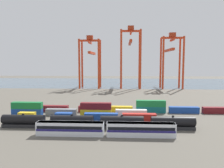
{
  "coord_description": "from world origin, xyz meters",
  "views": [
    {
      "loc": [
        -1.38,
        -80.77,
        21.12
      ],
      "look_at": [
        -7.24,
        34.64,
        9.6
      ],
      "focal_mm": 35.66,
      "sensor_mm": 36.0,
      "label": 1
    }
  ],
  "objects_px": {
    "gantry_crane_west": "(91,57)",
    "shipping_container_7": "(96,113)",
    "shipping_container_9": "(131,113)",
    "passenger_train": "(105,128)",
    "gantry_crane_central": "(130,50)",
    "shipping_container_3": "(139,117)",
    "shipping_container_11": "(86,109)",
    "gantry_crane_east": "(171,55)",
    "freight_tank_row": "(97,122)",
    "shipping_container_10": "(54,109)",
    "shipping_container_16": "(218,110)",
    "shipping_container_13": "(151,110)"
  },
  "relations": [
    {
      "from": "passenger_train",
      "to": "shipping_container_11",
      "type": "bearing_deg",
      "value": 109.65
    },
    {
      "from": "shipping_container_9",
      "to": "shipping_container_13",
      "type": "bearing_deg",
      "value": 37.9
    },
    {
      "from": "shipping_container_10",
      "to": "gantry_crane_central",
      "type": "relative_size",
      "value": 0.24
    },
    {
      "from": "shipping_container_10",
      "to": "shipping_container_11",
      "type": "distance_m",
      "value": 13.65
    },
    {
      "from": "shipping_container_10",
      "to": "gantry_crane_central",
      "type": "height_order",
      "value": "gantry_crane_central"
    },
    {
      "from": "shipping_container_11",
      "to": "gantry_crane_west",
      "type": "relative_size",
      "value": 0.14
    },
    {
      "from": "gantry_crane_east",
      "to": "gantry_crane_central",
      "type": "bearing_deg",
      "value": 179.78
    },
    {
      "from": "gantry_crane_west",
      "to": "gantry_crane_central",
      "type": "distance_m",
      "value": 33.02
    },
    {
      "from": "shipping_container_9",
      "to": "shipping_container_13",
      "type": "distance_m",
      "value": 10.62
    },
    {
      "from": "shipping_container_3",
      "to": "gantry_crane_west",
      "type": "bearing_deg",
      "value": 107.57
    },
    {
      "from": "shipping_container_16",
      "to": "gantry_crane_central",
      "type": "xyz_separation_m",
      "value": [
        -33.06,
        90.92,
        29.11
      ]
    },
    {
      "from": "shipping_container_3",
      "to": "gantry_crane_central",
      "type": "height_order",
      "value": "gantry_crane_central"
    },
    {
      "from": "shipping_container_7",
      "to": "gantry_crane_west",
      "type": "distance_m",
      "value": 100.94
    },
    {
      "from": "shipping_container_3",
      "to": "shipping_container_16",
      "type": "height_order",
      "value": "same"
    },
    {
      "from": "shipping_container_9",
      "to": "gantry_crane_central",
      "type": "bearing_deg",
      "value": 88.46
    },
    {
      "from": "shipping_container_10",
      "to": "gantry_crane_west",
      "type": "height_order",
      "value": "gantry_crane_west"
    },
    {
      "from": "shipping_container_13",
      "to": "gantry_crane_east",
      "type": "xyz_separation_m",
      "value": [
        26.88,
        90.79,
        25.43
      ]
    },
    {
      "from": "shipping_container_11",
      "to": "shipping_container_7",
      "type": "bearing_deg",
      "value": -51.82
    },
    {
      "from": "passenger_train",
      "to": "shipping_container_3",
      "type": "xyz_separation_m",
      "value": [
        10.87,
        16.97,
        -0.84
      ]
    },
    {
      "from": "gantry_crane_west",
      "to": "shipping_container_7",
      "type": "bearing_deg",
      "value": -80.48
    },
    {
      "from": "passenger_train",
      "to": "gantry_crane_east",
      "type": "relative_size",
      "value": 0.9
    },
    {
      "from": "shipping_container_3",
      "to": "passenger_train",
      "type": "bearing_deg",
      "value": -122.64
    },
    {
      "from": "freight_tank_row",
      "to": "shipping_container_10",
      "type": "xyz_separation_m",
      "value": [
        -21.11,
        22.88,
        -0.81
      ]
    },
    {
      "from": "gantry_crane_west",
      "to": "freight_tank_row",
      "type": "bearing_deg",
      "value": -80.68
    },
    {
      "from": "shipping_container_13",
      "to": "shipping_container_16",
      "type": "distance_m",
      "value": 27.3
    },
    {
      "from": "gantry_crane_east",
      "to": "freight_tank_row",
      "type": "bearing_deg",
      "value": -112.34
    },
    {
      "from": "passenger_train",
      "to": "shipping_container_3",
      "type": "relative_size",
      "value": 3.27
    },
    {
      "from": "passenger_train",
      "to": "shipping_container_16",
      "type": "xyz_separation_m",
      "value": [
        43.88,
        30.02,
        -0.84
      ]
    },
    {
      "from": "passenger_train",
      "to": "gantry_crane_west",
      "type": "distance_m",
      "value": 124.33
    },
    {
      "from": "shipping_container_9",
      "to": "passenger_train",
      "type": "bearing_deg",
      "value": -109.24
    },
    {
      "from": "shipping_container_16",
      "to": "gantry_crane_east",
      "type": "relative_size",
      "value": 0.28
    },
    {
      "from": "freight_tank_row",
      "to": "gantry_crane_west",
      "type": "relative_size",
      "value": 1.46
    },
    {
      "from": "shipping_container_11",
      "to": "gantry_crane_west",
      "type": "height_order",
      "value": "gantry_crane_west"
    },
    {
      "from": "freight_tank_row",
      "to": "shipping_container_9",
      "type": "distance_m",
      "value": 19.99
    },
    {
      "from": "passenger_train",
      "to": "shipping_container_11",
      "type": "xyz_separation_m",
      "value": [
        -10.72,
        30.02,
        -0.84
      ]
    },
    {
      "from": "freight_tank_row",
      "to": "shipping_container_7",
      "type": "bearing_deg",
      "value": 98.11
    },
    {
      "from": "gantry_crane_east",
      "to": "shipping_container_7",
      "type": "bearing_deg",
      "value": -116.75
    },
    {
      "from": "passenger_train",
      "to": "shipping_container_13",
      "type": "height_order",
      "value": "passenger_train"
    },
    {
      "from": "shipping_container_11",
      "to": "gantry_crane_central",
      "type": "distance_m",
      "value": 97.87
    },
    {
      "from": "passenger_train",
      "to": "shipping_container_11",
      "type": "relative_size",
      "value": 6.56
    },
    {
      "from": "freight_tank_row",
      "to": "passenger_train",
      "type": "bearing_deg",
      "value": -65.46
    },
    {
      "from": "passenger_train",
      "to": "shipping_container_3",
      "type": "distance_m",
      "value": 20.17
    },
    {
      "from": "shipping_container_9",
      "to": "gantry_crane_central",
      "type": "relative_size",
      "value": 0.24
    },
    {
      "from": "shipping_container_3",
      "to": "shipping_container_9",
      "type": "height_order",
      "value": "same"
    },
    {
      "from": "shipping_container_7",
      "to": "shipping_container_11",
      "type": "height_order",
      "value": "same"
    },
    {
      "from": "gantry_crane_west",
      "to": "gantry_crane_east",
      "type": "relative_size",
      "value": 0.96
    },
    {
      "from": "gantry_crane_west",
      "to": "shipping_container_3",
      "type": "bearing_deg",
      "value": -72.43
    },
    {
      "from": "passenger_train",
      "to": "freight_tank_row",
      "type": "bearing_deg",
      "value": 114.54
    },
    {
      "from": "freight_tank_row",
      "to": "shipping_container_7",
      "type": "height_order",
      "value": "freight_tank_row"
    },
    {
      "from": "gantry_crane_east",
      "to": "shipping_container_16",
      "type": "bearing_deg",
      "value": -89.73
    }
  ]
}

